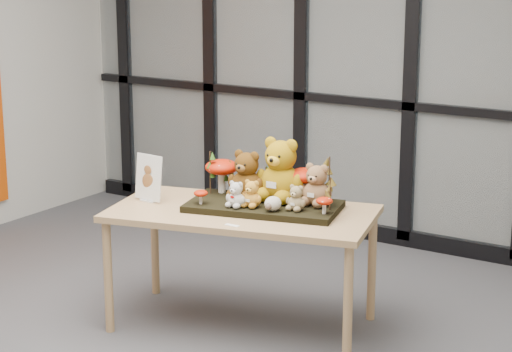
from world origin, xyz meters
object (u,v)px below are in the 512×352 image
Objects in this scene: display_table at (242,222)px; diorama_tray at (264,206)px; bear_small_yellow at (252,192)px; plush_cream_hedgehog at (273,203)px; bear_pooh_yellow at (281,166)px; mushroom_front_left at (201,196)px; mushroom_back_left at (222,174)px; mushroom_back_right at (304,183)px; mushroom_front_right at (324,205)px; sign_holder at (149,180)px; bear_beige_small at (296,196)px; bear_tan_back at (317,182)px; bear_brown_medium at (247,172)px; bear_white_bow at (236,193)px.

display_table is 0.15m from diorama_tray.
plush_cream_hedgehog is at bearing -16.72° from bear_small_yellow.
bear_small_yellow is (-0.01, -0.10, 0.10)m from diorama_tray.
bear_pooh_yellow reaches higher than mushroom_front_left.
bear_pooh_yellow is at bearing 6.70° from mushroom_back_left.
mushroom_back_right is (0.16, 0.18, 0.12)m from diorama_tray.
mushroom_front_left is 0.71m from mushroom_front_right.
mushroom_back_left is (-0.38, -0.04, -0.09)m from bear_pooh_yellow.
sign_holder is at bearing -176.83° from diorama_tray.
bear_beige_small is at bearing -9.80° from mushroom_back_left.
bear_pooh_yellow is at bearing 43.90° from mushroom_front_left.
bear_tan_back is at bearing 44.30° from plush_cream_hedgehog.
bear_brown_medium reaches higher than bear_beige_small.
bear_pooh_yellow reaches higher than mushroom_back_right.
bear_pooh_yellow is 0.17m from mushroom_back_right.
mushroom_back_right reaches higher than mushroom_front_left.
bear_brown_medium is 1.96× the size of bear_beige_small.
bear_white_bow is 0.34m from mushroom_back_left.
mushroom_back_right is 2.03× the size of mushroom_front_right.
mushroom_back_left is (-0.25, 0.22, 0.03)m from bear_white_bow.
mushroom_back_left is (-0.61, -0.06, -0.02)m from bear_tan_back.
bear_small_yellow is 0.09m from bear_white_bow.
bear_brown_medium is 3.00× the size of mushroom_front_right.
mushroom_front_left is at bearing -162.56° from display_table.
mushroom_front_left is (-0.42, -0.10, -0.00)m from plush_cream_hedgehog.
mushroom_back_left reaches higher than plush_cream_hedgehog.
mushroom_front_right is at bearing -5.52° from display_table.
bear_small_yellow reaches higher than bear_beige_small.
mushroom_back_left is 1.05× the size of mushroom_back_right.
bear_beige_small is 0.55m from mushroom_front_left.
mushroom_back_left is (-0.24, 0.15, 0.21)m from display_table.
bear_pooh_yellow is (0.14, 0.20, 0.30)m from display_table.
display_table is at bearing 80.30° from bear_white_bow.
display_table is at bearing -164.24° from bear_tan_back.
diorama_tray is at bearing -124.22° from bear_pooh_yellow.
bear_white_bow is 0.22m from plush_cream_hedgehog.
sign_holder is at bearing 178.30° from display_table.
mushroom_back_right is at bearing 141.18° from mushroom_front_right.
diorama_tray is at bearing 22.23° from sign_holder.
plush_cream_hedgehog is (0.08, -0.22, -0.15)m from bear_pooh_yellow.
bear_brown_medium is at bearing -7.97° from mushroom_back_left.
display_table is 9.96× the size of bear_white_bow.
bear_white_bow is at bearing 10.73° from sign_holder.
bear_beige_small is 0.22m from mushroom_back_right.
sign_holder is at bearing 173.09° from plush_cream_hedgehog.
display_table is 0.28m from mushroom_front_left.
diorama_tray is 3.90× the size of mushroom_back_left.
bear_tan_back is 1.20× the size of mushroom_back_left.
bear_small_yellow is 1.88× the size of plush_cream_hedgehog.
display_table is 5.25× the size of bear_brown_medium.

